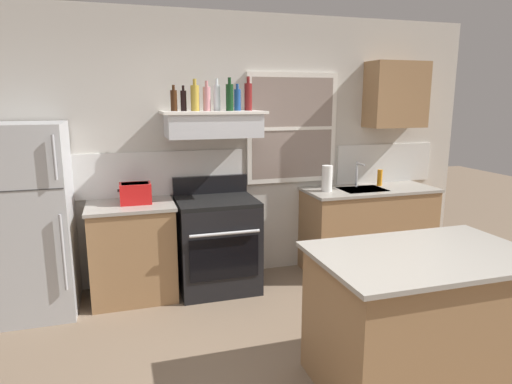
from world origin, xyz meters
name	(u,v)px	position (x,y,z in m)	size (l,w,h in m)	color
back_wall	(235,148)	(0.03, 2.23, 1.35)	(5.40, 0.11, 2.70)	beige
refrigerator	(28,221)	(-1.90, 1.84, 0.83)	(0.70, 0.72, 1.66)	#B7BABC
counter_left_of_stove	(133,251)	(-1.05, 1.90, 0.46)	(0.79, 0.63, 0.91)	#9E754C
toaster	(135,193)	(-1.00, 1.90, 1.01)	(0.30, 0.20, 0.19)	red
stove_range	(217,243)	(-0.25, 1.86, 0.46)	(0.76, 0.69, 1.09)	black
range_hood_shelf	(213,124)	(-0.25, 1.96, 1.62)	(0.96, 0.52, 0.24)	silver
bottle_brown_stout	(174,100)	(-0.61, 1.99, 1.85)	(0.06, 0.06, 0.24)	#381E0F
bottle_balsamic_dark	(183,100)	(-0.52, 2.00, 1.84)	(0.06, 0.06, 0.23)	black
bottle_champagne_gold_foil	(195,98)	(-0.41, 1.97, 1.87)	(0.08, 0.08, 0.29)	#B29333
bottle_rose_pink	(207,98)	(-0.30, 1.96, 1.86)	(0.07, 0.07, 0.28)	#C67F84
bottle_clear_tall	(217,97)	(-0.20, 1.97, 1.87)	(0.06, 0.06, 0.30)	silver
bottle_dark_green_wine	(230,97)	(-0.09, 1.91, 1.88)	(0.07, 0.07, 0.31)	#143819
bottle_blue_liqueur	(238,99)	(0.00, 1.98, 1.85)	(0.07, 0.07, 0.25)	#1E478C
bottle_red_label_wine	(248,96)	(0.11, 1.98, 1.88)	(0.07, 0.07, 0.32)	maroon
counter_right_with_sink	(368,228)	(1.45, 1.90, 0.46)	(1.43, 0.63, 0.91)	#9E754C
sink_faucet	(358,171)	(1.35, 2.00, 1.08)	(0.03, 0.17, 0.28)	silver
paper_towel_roll	(327,178)	(0.94, 1.90, 1.04)	(0.11, 0.11, 0.27)	white
dish_soap_bottle	(380,178)	(1.63, 2.00, 1.00)	(0.06, 0.06, 0.18)	orange
kitchen_island	(420,319)	(0.69, -0.03, 0.46)	(1.40, 0.90, 0.91)	#9E754C
upper_cabinet_right	(396,95)	(1.80, 2.04, 1.90)	(0.64, 0.32, 0.70)	#9E754C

